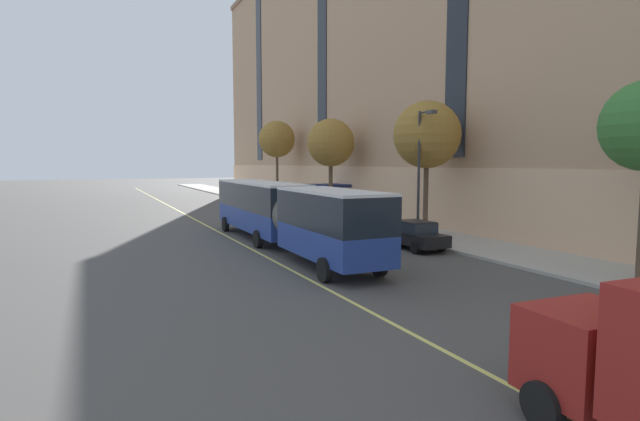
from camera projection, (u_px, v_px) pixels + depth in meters
The scene contains 13 objects.
ground_plane at pixel (289, 245), 28.66m from camera, with size 260.00×260.00×0.00m, color #4C4947.
sidewalk at pixel (397, 229), 35.30m from camera, with size 4.89×160.00×0.15m, color #ADA89E.
apartment_facade at pixel (526, 14), 34.70m from camera, with size 15.20×110.00×30.09m.
city_bus at pixel (282, 211), 27.56m from camera, with size 2.96×19.66×3.55m.
parked_car_green_0 at pixel (260, 201), 51.35m from camera, with size 2.01×4.31×1.56m.
parked_car_black_2 at pixel (303, 211), 40.97m from camera, with size 2.05×4.48×1.56m.
parked_car_black_3 at pixel (342, 219), 35.07m from camera, with size 2.03×4.75×1.56m.
parked_car_black_4 at pixel (414, 235), 27.44m from camera, with size 1.99×4.60×1.56m.
street_tree_mid_block at pixel (427, 135), 31.22m from camera, with size 4.23×4.23×8.45m.
street_tree_far_uptown at pixel (331, 143), 43.58m from camera, with size 4.16×4.16×8.41m.
street_tree_far_downtown at pixel (277, 139), 55.84m from camera, with size 4.08×4.08×9.26m.
street_lamp at pixel (421, 162), 29.41m from camera, with size 0.36×1.48×7.60m.
lane_centerline at pixel (235, 241), 30.38m from camera, with size 0.16×140.00×0.01m, color #E0D66B.
Camera 1 is at (-10.35, -26.44, 4.73)m, focal length 28.00 mm.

